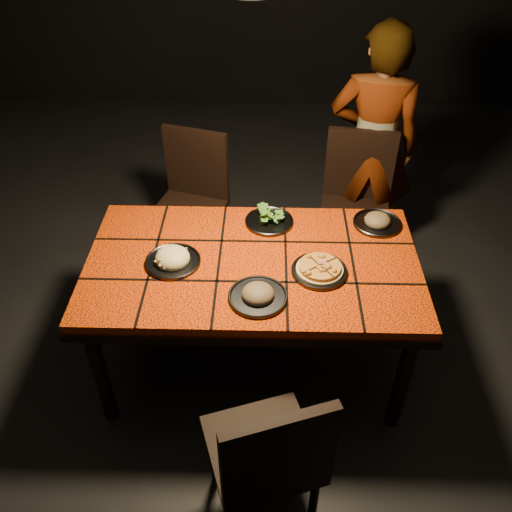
{
  "coord_description": "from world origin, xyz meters",
  "views": [
    {
      "loc": [
        0.07,
        -1.98,
        2.43
      ],
      "look_at": [
        0.02,
        -0.05,
        0.82
      ],
      "focal_mm": 38.0,
      "sensor_mm": 36.0,
      "label": 1
    }
  ],
  "objects_px": {
    "chair_far_right": "(356,196)",
    "dining_table": "(253,273)",
    "diner": "(373,148)",
    "plate_pizza": "(319,270)",
    "chair_near": "(269,457)",
    "plate_pasta": "(173,259)",
    "chair_far_left": "(192,194)"
  },
  "relations": [
    {
      "from": "chair_near",
      "to": "chair_far_right",
      "type": "relative_size",
      "value": 0.98
    },
    {
      "from": "chair_near",
      "to": "chair_far_left",
      "type": "bearing_deg",
      "value": -92.99
    },
    {
      "from": "chair_far_left",
      "to": "plate_pizza",
      "type": "xyz_separation_m",
      "value": [
        0.73,
        -0.98,
        0.24
      ]
    },
    {
      "from": "diner",
      "to": "chair_near",
      "type": "bearing_deg",
      "value": 84.32
    },
    {
      "from": "plate_pizza",
      "to": "dining_table",
      "type": "bearing_deg",
      "value": 166.17
    },
    {
      "from": "chair_far_left",
      "to": "plate_pizza",
      "type": "height_order",
      "value": "chair_far_left"
    },
    {
      "from": "dining_table",
      "to": "diner",
      "type": "distance_m",
      "value": 1.3
    },
    {
      "from": "chair_far_right",
      "to": "plate_pasta",
      "type": "bearing_deg",
      "value": -128.53
    },
    {
      "from": "plate_pizza",
      "to": "plate_pasta",
      "type": "bearing_deg",
      "value": 175.75
    },
    {
      "from": "chair_far_right",
      "to": "dining_table",
      "type": "bearing_deg",
      "value": -115.94
    },
    {
      "from": "dining_table",
      "to": "plate_pizza",
      "type": "distance_m",
      "value": 0.34
    },
    {
      "from": "diner",
      "to": "plate_pizza",
      "type": "xyz_separation_m",
      "value": [
        -0.41,
        -1.16,
        -0.01
      ]
    },
    {
      "from": "dining_table",
      "to": "chair_near",
      "type": "relative_size",
      "value": 1.75
    },
    {
      "from": "chair_near",
      "to": "plate_pasta",
      "type": "xyz_separation_m",
      "value": [
        -0.47,
        0.87,
        0.24
      ]
    },
    {
      "from": "chair_far_left",
      "to": "diner",
      "type": "xyz_separation_m",
      "value": [
        1.14,
        0.18,
        0.25
      ]
    },
    {
      "from": "chair_far_left",
      "to": "dining_table",
      "type": "bearing_deg",
      "value": -48.55
    },
    {
      "from": "dining_table",
      "to": "chair_far_left",
      "type": "distance_m",
      "value": 1.01
    },
    {
      "from": "diner",
      "to": "plate_pasta",
      "type": "bearing_deg",
      "value": 57.25
    },
    {
      "from": "chair_far_right",
      "to": "diner",
      "type": "height_order",
      "value": "diner"
    },
    {
      "from": "dining_table",
      "to": "chair_far_right",
      "type": "xyz_separation_m",
      "value": [
        0.62,
        0.89,
        -0.13
      ]
    },
    {
      "from": "chair_near",
      "to": "dining_table",
      "type": "bearing_deg",
      "value": -102.97
    },
    {
      "from": "plate_pizza",
      "to": "chair_far_right",
      "type": "bearing_deg",
      "value": 72.32
    },
    {
      "from": "dining_table",
      "to": "diner",
      "type": "relative_size",
      "value": 1.04
    },
    {
      "from": "chair_far_right",
      "to": "plate_pizza",
      "type": "relative_size",
      "value": 3.08
    },
    {
      "from": "plate_pizza",
      "to": "plate_pasta",
      "type": "height_order",
      "value": "plate_pasta"
    },
    {
      "from": "dining_table",
      "to": "plate_pizza",
      "type": "bearing_deg",
      "value": -13.83
    },
    {
      "from": "chair_far_left",
      "to": "chair_far_right",
      "type": "relative_size",
      "value": 0.99
    },
    {
      "from": "diner",
      "to": "plate_pizza",
      "type": "distance_m",
      "value": 1.23
    },
    {
      "from": "chair_far_right",
      "to": "plate_pasta",
      "type": "height_order",
      "value": "chair_far_right"
    },
    {
      "from": "diner",
      "to": "dining_table",
      "type": "bearing_deg",
      "value": 68.37
    },
    {
      "from": "chair_near",
      "to": "chair_far_left",
      "type": "relative_size",
      "value": 0.99
    },
    {
      "from": "dining_table",
      "to": "diner",
      "type": "bearing_deg",
      "value": 56.25
    }
  ]
}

